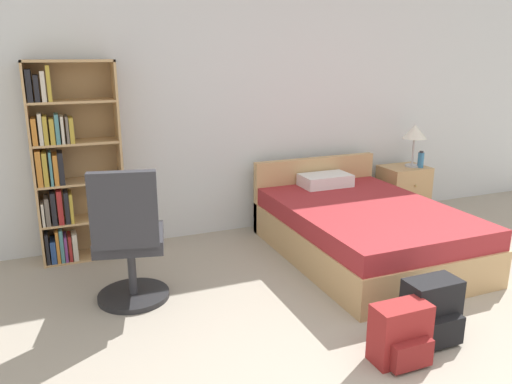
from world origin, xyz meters
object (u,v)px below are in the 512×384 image
object	(u,v)px
water_bottle	(421,160)
backpack_black	(432,312)
bookshelf	(67,167)
bed	(361,228)
backpack_red	(401,335)
table_lamp	(415,133)
nightstand	(403,191)
office_chair	(129,243)

from	to	relation	value
water_bottle	backpack_black	size ratio (longest dim) A/B	0.45
bookshelf	bed	world-z (taller)	bookshelf
bed	backpack_red	size ratio (longest dim) A/B	5.38
table_lamp	backpack_red	world-z (taller)	table_lamp
nightstand	backpack_red	xyz separation A→B (m)	(-1.76, -2.25, -0.11)
bookshelf	backpack_red	xyz separation A→B (m)	(1.70, -2.37, -0.67)
bookshelf	bed	distance (m)	2.63
table_lamp	water_bottle	world-z (taller)	table_lamp
bed	backpack_red	world-z (taller)	bed
water_bottle	office_chair	bearing A→B (deg)	-165.56
backpack_black	water_bottle	bearing A→B (deg)	52.47
backpack_red	table_lamp	bearing A→B (deg)	50.42
bookshelf	bed	bearing A→B (deg)	-20.16
office_chair	nightstand	size ratio (longest dim) A/B	1.83
bookshelf	table_lamp	xyz separation A→B (m)	(3.54, -0.15, 0.09)
office_chair	backpack_black	distance (m)	2.09
office_chair	bookshelf	bearing A→B (deg)	107.73
bed	table_lamp	bearing A→B (deg)	32.91
table_lamp	backpack_red	xyz separation A→B (m)	(-1.83, -2.22, -0.76)
backpack_red	water_bottle	bearing A→B (deg)	48.69
bed	water_bottle	bearing A→B (deg)	29.23
table_lamp	backpack_black	size ratio (longest dim) A/B	1.14
water_bottle	backpack_red	bearing A→B (deg)	-131.31
office_chair	water_bottle	size ratio (longest dim) A/B	5.74
office_chair	backpack_red	bearing A→B (deg)	-43.84
table_lamp	backpack_black	world-z (taller)	table_lamp
nightstand	table_lamp	size ratio (longest dim) A/B	1.24
office_chair	backpack_red	size ratio (longest dim) A/B	2.89
nightstand	backpack_red	distance (m)	2.86
table_lamp	water_bottle	xyz separation A→B (m)	(0.06, -0.07, -0.28)
office_chair	backpack_red	xyz separation A→B (m)	(1.37, -1.31, -0.30)
water_bottle	backpack_black	bearing A→B (deg)	-127.53
office_chair	backpack_red	world-z (taller)	office_chair
bookshelf	backpack_red	world-z (taller)	bookshelf
office_chair	nightstand	world-z (taller)	office_chair
nightstand	backpack_black	bearing A→B (deg)	-123.95
nightstand	backpack_red	bearing A→B (deg)	-128.11
backpack_black	backpack_red	bearing A→B (deg)	-159.90
bed	table_lamp	xyz separation A→B (m)	(1.13, 0.73, 0.68)
nightstand	backpack_black	world-z (taller)	nightstand
backpack_red	office_chair	bearing A→B (deg)	136.16
backpack_black	backpack_red	size ratio (longest dim) A/B	1.12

